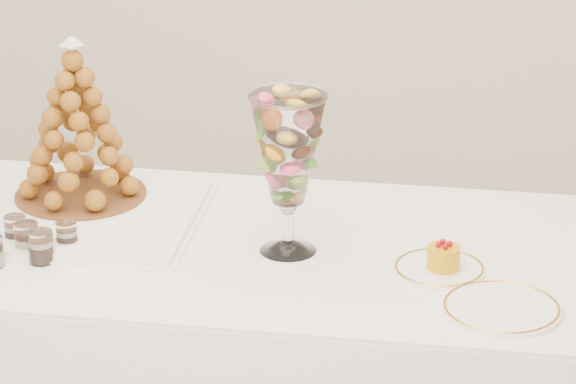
# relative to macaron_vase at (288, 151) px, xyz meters

# --- Properties ---
(lace_tray) EXTENTS (0.68, 0.52, 0.02)m
(lace_tray) POSITION_rel_macaron_vase_xyz_m (-0.59, 0.08, -0.24)
(lace_tray) COLOR white
(lace_tray) RESTS_ON buffet_table
(macaron_vase) EXTENTS (0.17, 0.17, 0.38)m
(macaron_vase) POSITION_rel_macaron_vase_xyz_m (0.00, 0.00, 0.00)
(macaron_vase) COLOR white
(macaron_vase) RESTS_ON buffet_table
(cake_plate) EXTENTS (0.21, 0.21, 0.01)m
(cake_plate) POSITION_rel_macaron_vase_xyz_m (0.36, -0.05, -0.24)
(cake_plate) COLOR white
(cake_plate) RESTS_ON buffet_table
(spare_plate) EXTENTS (0.26, 0.26, 0.01)m
(spare_plate) POSITION_rel_macaron_vase_xyz_m (0.50, -0.22, -0.24)
(spare_plate) COLOR white
(spare_plate) RESTS_ON buffet_table
(verrine_a) EXTENTS (0.05, 0.05, 0.07)m
(verrine_a) POSITION_rel_macaron_vase_xyz_m (-0.64, -0.08, -0.21)
(verrine_a) COLOR white
(verrine_a) RESTS_ON buffet_table
(verrine_b) EXTENTS (0.06, 0.06, 0.08)m
(verrine_b) POSITION_rel_macaron_vase_xyz_m (-0.59, -0.13, -0.21)
(verrine_b) COLOR white
(verrine_b) RESTS_ON buffet_table
(verrine_c) EXTENTS (0.06, 0.06, 0.07)m
(verrine_c) POSITION_rel_macaron_vase_xyz_m (-0.51, -0.09, -0.21)
(verrine_c) COLOR white
(verrine_c) RESTS_ON buffet_table
(verrine_e) EXTENTS (0.06, 0.06, 0.08)m
(verrine_e) POSITION_rel_macaron_vase_xyz_m (-0.55, -0.17, -0.21)
(verrine_e) COLOR white
(verrine_e) RESTS_ON buffet_table
(croquembouche) EXTENTS (0.35, 0.35, 0.41)m
(croquembouche) POSITION_rel_macaron_vase_xyz_m (-0.57, 0.18, -0.02)
(croquembouche) COLOR brown
(croquembouche) RESTS_ON lace_tray
(mousse_cake) EXTENTS (0.08, 0.08, 0.07)m
(mousse_cake) POSITION_rel_macaron_vase_xyz_m (0.37, -0.05, -0.21)
(mousse_cake) COLOR orange
(mousse_cake) RESTS_ON cake_plate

